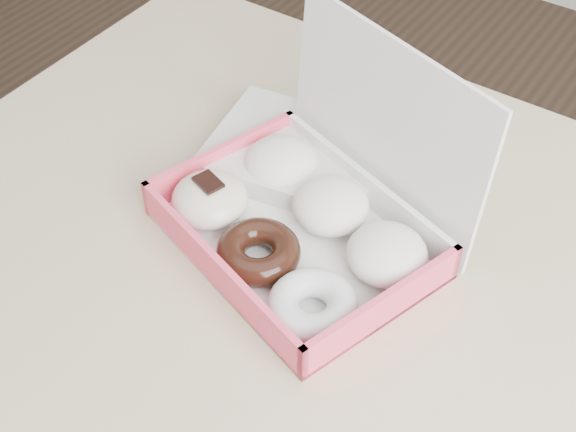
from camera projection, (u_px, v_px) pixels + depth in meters
The scene contains 3 objects.
table at pixel (360, 304), 1.00m from camera, with size 1.20×0.80×0.75m.
donut_box at pixel (306, 215), 0.95m from camera, with size 0.38×0.34×0.23m.
newspapers at pixel (298, 155), 1.06m from camera, with size 0.23×0.18×0.04m, color silver.
Camera 1 is at (0.27, -0.57, 1.46)m, focal length 50.00 mm.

